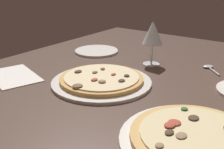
# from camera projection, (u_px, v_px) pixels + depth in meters

# --- Properties ---
(dining_table) EXTENTS (1.50, 1.10, 0.04)m
(dining_table) POSITION_uv_depth(u_px,v_px,m) (122.00, 88.00, 0.95)
(dining_table) COLOR brown
(dining_table) RESTS_ON ground
(pizza_main) EXTENTS (0.32, 0.32, 0.03)m
(pizza_main) POSITION_uv_depth(u_px,v_px,m) (101.00, 80.00, 0.93)
(pizza_main) COLOR silver
(pizza_main) RESTS_ON dining_table
(pizza_side) EXTENTS (0.33, 0.33, 0.03)m
(pizza_side) POSITION_uv_depth(u_px,v_px,m) (195.00, 138.00, 0.62)
(pizza_side) COLOR silver
(pizza_side) RESTS_ON dining_table
(wine_glass_far) EXTENTS (0.08, 0.08, 0.17)m
(wine_glass_far) POSITION_uv_depth(u_px,v_px,m) (153.00, 34.00, 1.08)
(wine_glass_far) COLOR silver
(wine_glass_far) RESTS_ON dining_table
(side_plate) EXTENTS (0.19, 0.19, 0.01)m
(side_plate) POSITION_uv_depth(u_px,v_px,m) (97.00, 51.00, 1.29)
(side_plate) COLOR silver
(side_plate) RESTS_ON dining_table
(paper_menu) EXTENTS (0.20, 0.25, 0.00)m
(paper_menu) POSITION_uv_depth(u_px,v_px,m) (14.00, 76.00, 1.00)
(paper_menu) COLOR white
(paper_menu) RESTS_ON dining_table
(spoon) EXTENTS (0.09, 0.09, 0.01)m
(spoon) POSITION_uv_depth(u_px,v_px,m) (210.00, 68.00, 1.07)
(spoon) COLOR silver
(spoon) RESTS_ON dining_table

